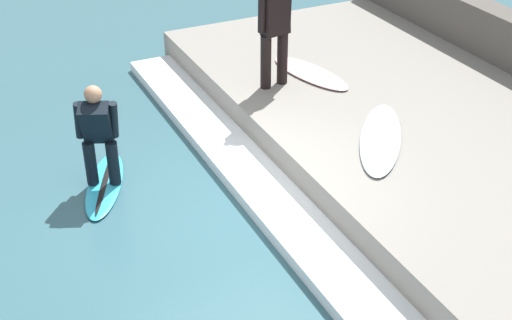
% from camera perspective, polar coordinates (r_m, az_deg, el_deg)
% --- Properties ---
extents(ground_plane, '(28.00, 28.00, 0.00)m').
position_cam_1_polar(ground_plane, '(9.06, -2.61, -4.44)').
color(ground_plane, '#335B66').
extents(concrete_ledge, '(4.40, 10.21, 0.52)m').
position_cam_1_polar(concrete_ledge, '(10.40, 13.92, 1.38)').
color(concrete_ledge, gray).
rests_on(concrete_ledge, ground_plane).
extents(wave_foam_crest, '(0.75, 9.70, 0.16)m').
position_cam_1_polar(wave_foam_crest, '(9.24, 1.14, -3.00)').
color(wave_foam_crest, white).
rests_on(wave_foam_crest, ground_plane).
extents(surfboard_riding, '(1.08, 1.70, 0.07)m').
position_cam_1_polar(surfboard_riding, '(9.80, -12.01, -1.93)').
color(surfboard_riding, '#2DADD1').
rests_on(surfboard_riding, ground_plane).
extents(surfer_riding, '(0.53, 0.56, 1.43)m').
position_cam_1_polar(surfer_riding, '(9.38, -12.55, 2.27)').
color(surfer_riding, black).
rests_on(surfer_riding, surfboard_riding).
extents(surfer_waiting_near, '(0.58, 0.34, 1.70)m').
position_cam_1_polar(surfer_waiting_near, '(10.81, 1.50, 10.62)').
color(surfer_waiting_near, black).
rests_on(surfer_waiting_near, concrete_ledge).
extents(surfboard_waiting_near, '(0.89, 1.73, 0.06)m').
position_cam_1_polar(surfboard_waiting_near, '(11.56, 4.37, 6.98)').
color(surfboard_waiting_near, beige).
rests_on(surfboard_waiting_near, concrete_ledge).
extents(surfboard_spare, '(1.67, 1.96, 0.06)m').
position_cam_1_polar(surfboard_spare, '(9.75, 9.93, 1.74)').
color(surfboard_spare, silver).
rests_on(surfboard_spare, concrete_ledge).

